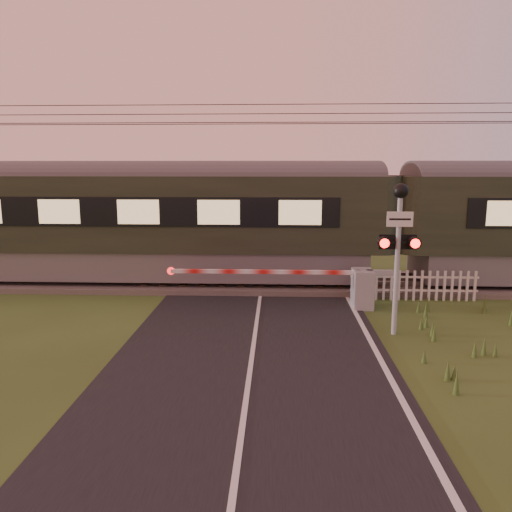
{
  "coord_description": "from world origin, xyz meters",
  "views": [
    {
      "loc": [
        0.53,
        -10.53,
        4.07
      ],
      "look_at": [
        -0.06,
        3.2,
        1.61
      ],
      "focal_mm": 35.0,
      "sensor_mm": 36.0,
      "label": 1
    }
  ],
  "objects_px": {
    "boom_gate": "(352,286)",
    "picket_fence": "(414,285)",
    "train": "(392,221)",
    "crossing_signal": "(399,232)"
  },
  "relations": [
    {
      "from": "crossing_signal",
      "to": "picket_fence",
      "type": "relative_size",
      "value": 0.94
    },
    {
      "from": "boom_gate",
      "to": "picket_fence",
      "type": "xyz_separation_m",
      "value": [
        2.02,
        0.83,
        -0.15
      ]
    },
    {
      "from": "train",
      "to": "crossing_signal",
      "type": "xyz_separation_m",
      "value": [
        -1.0,
        -5.11,
        0.28
      ]
    },
    {
      "from": "picket_fence",
      "to": "boom_gate",
      "type": "bearing_deg",
      "value": -157.66
    },
    {
      "from": "train",
      "to": "boom_gate",
      "type": "height_order",
      "value": "train"
    },
    {
      "from": "train",
      "to": "picket_fence",
      "type": "relative_size",
      "value": 10.82
    },
    {
      "from": "train",
      "to": "picket_fence",
      "type": "bearing_deg",
      "value": -80.11
    },
    {
      "from": "boom_gate",
      "to": "picket_fence",
      "type": "height_order",
      "value": "boom_gate"
    },
    {
      "from": "train",
      "to": "crossing_signal",
      "type": "bearing_deg",
      "value": -101.08
    },
    {
      "from": "boom_gate",
      "to": "crossing_signal",
      "type": "bearing_deg",
      "value": -73.73
    }
  ]
}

